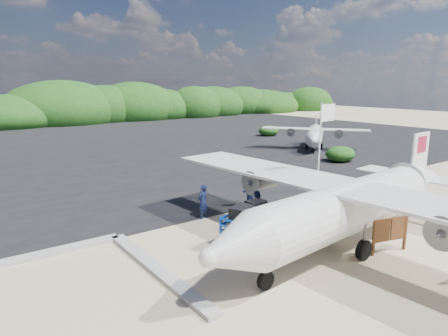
# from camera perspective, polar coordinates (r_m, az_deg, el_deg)

# --- Properties ---
(ground) EXTENTS (160.00, 160.00, 0.00)m
(ground) POSITION_cam_1_polar(r_m,az_deg,el_deg) (15.28, 8.67, -11.92)
(ground) COLOR beige
(asphalt_apron) EXTENTS (90.00, 50.00, 0.04)m
(asphalt_apron) POSITION_cam_1_polar(r_m,az_deg,el_deg) (41.50, -21.86, 2.67)
(asphalt_apron) COLOR #B2B2B2
(asphalt_apron) RESTS_ON ground
(lagoon) EXTENTS (9.00, 7.00, 0.40)m
(lagoon) POSITION_cam_1_polar(r_m,az_deg,el_deg) (12.93, -28.70, -18.10)
(lagoon) COLOR #B2B2B2
(lagoon) RESTS_ON ground
(vegetation_band) EXTENTS (124.00, 8.00, 4.40)m
(vegetation_band) POSITION_cam_1_polar(r_m,az_deg,el_deg) (65.86, -27.40, 5.38)
(vegetation_band) COLOR #B2B2B2
(vegetation_band) RESTS_ON ground
(baggage_cart) EXTENTS (3.24, 2.33, 1.46)m
(baggage_cart) POSITION_cam_1_polar(r_m,az_deg,el_deg) (16.15, 4.40, -10.44)
(baggage_cart) COLOR #0C43B7
(baggage_cart) RESTS_ON ground
(flagpole) EXTENTS (1.13, 0.61, 5.39)m
(flagpole) POSITION_cam_1_polar(r_m,az_deg,el_deg) (18.11, 12.94, -8.18)
(flagpole) COLOR white
(flagpole) RESTS_ON ground
(signboard) EXTENTS (1.66, 0.58, 1.38)m
(signboard) POSITION_cam_1_polar(r_m,az_deg,el_deg) (16.35, 22.40, -11.08)
(signboard) COLOR brown
(signboard) RESTS_ON ground
(crew_a) EXTENTS (0.68, 0.55, 1.63)m
(crew_a) POSITION_cam_1_polar(r_m,az_deg,el_deg) (18.48, -3.01, -4.80)
(crew_a) COLOR #141F4C
(crew_a) RESTS_ON ground
(crew_b) EXTENTS (0.82, 0.69, 1.50)m
(crew_b) POSITION_cam_1_polar(r_m,az_deg,el_deg) (20.41, 3.40, -3.35)
(crew_b) COLOR #141F4C
(crew_b) RESTS_ON ground
(crew_c) EXTENTS (1.17, 0.66, 1.89)m
(crew_c) POSITION_cam_1_polar(r_m,az_deg,el_deg) (16.52, 4.79, -6.42)
(crew_c) COLOR #141F4C
(crew_c) RESTS_ON ground
(aircraft_large) EXTENTS (18.29, 18.29, 5.08)m
(aircraft_large) POSITION_cam_1_polar(r_m,az_deg,el_deg) (39.80, 3.33, 3.16)
(aircraft_large) COLOR #B2B2B2
(aircraft_large) RESTS_ON ground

